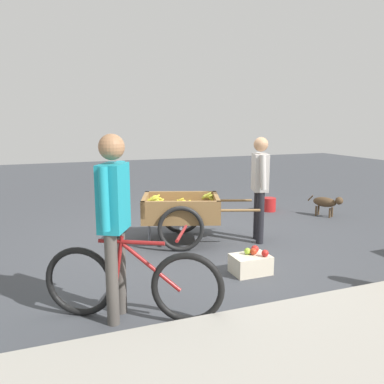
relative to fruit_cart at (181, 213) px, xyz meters
The scene contains 8 objects.
ground_plane 0.52m from the fruit_cart, 158.40° to the left, with size 24.00×24.00×0.00m, color #3D3F44.
fruit_cart is the anchor object (origin of this frame).
vendor_person 1.25m from the fruit_cart, 160.21° to the left, with size 0.30×0.55×1.54m.
bicycle 2.36m from the fruit_cart, 59.96° to the left, with size 1.48×0.86×0.85m.
cyclist_person 2.44m from the fruit_cart, 56.28° to the left, with size 0.34×0.49×1.68m.
dog 3.09m from the fruit_cart, behind, with size 0.38×0.61×0.40m.
plastic_bucket 2.63m from the fruit_cart, 151.33° to the right, with size 0.26×0.26×0.26m, color #B21E1E.
apple_crate 1.53m from the fruit_cart, 103.86° to the left, with size 0.44×0.32×0.31m.
Camera 1 is at (2.15, 5.28, 1.80)m, focal length 37.39 mm.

